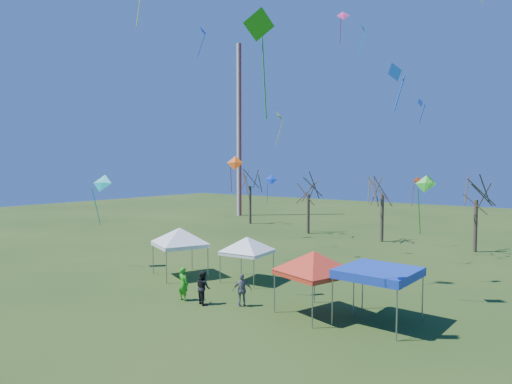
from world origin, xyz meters
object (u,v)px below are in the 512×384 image
radio_mast (239,130)px  tree_0 (250,173)px  tree_1 (308,180)px  person_green (183,284)px  tent_white_west (180,231)px  tent_white_mid (247,240)px  tree_2 (383,177)px  tree_3 (477,181)px  tent_red (314,255)px  person_grey (242,290)px  tent_blue (378,273)px  person_dark (203,287)px

radio_mast → tree_0: (7.15, -6.62, -6.01)m
radio_mast → tree_1: radio_mast is taller
tree_0 → person_green: 33.41m
tree_1 → person_green: bearing=-74.6°
tree_1 → tent_white_west: tree_1 is taller
tree_0 → tent_white_west: bearing=-62.1°
tent_white_mid → person_green: bearing=-92.5°
tree_2 → tree_3: bearing=-2.3°
tree_0 → tent_red: (23.98, -25.92, -3.50)m
tent_white_west → person_grey: size_ratio=2.31×
person_green → tree_1: bearing=-73.8°
tent_blue → person_dark: tent_blue is taller
tent_red → radio_mast: bearing=133.7°
tree_3 → person_grey: size_ratio=4.58×
tree_0 → person_dark: (18.40, -27.97, -5.59)m
tent_blue → person_green: (-9.95, -2.95, -1.48)m
tree_1 → tent_blue: size_ratio=2.18×
tent_white_mid → person_green: (-0.24, -5.38, -1.75)m
person_grey → tent_white_mid: bearing=-99.0°
radio_mast → tree_2: bearing=-20.6°
tree_1 → tent_blue: tree_1 is taller
tent_white_mid → tent_blue: 10.01m
tree_2 → tent_red: bearing=-76.5°
tree_3 → person_dark: bearing=-109.0°
tent_red → person_dark: 6.30m
tree_3 → tent_red: tree_3 is taller
person_green → tent_red: bearing=-161.2°
tree_0 → tree_2: 18.72m
person_dark → tent_white_mid: bearing=-57.1°
tree_1 → tent_blue: 28.36m
radio_mast → tree_2: size_ratio=3.06×
tent_red → person_grey: size_ratio=2.33×
tree_3 → person_dark: size_ratio=4.42×
tent_white_mid → person_dark: (1.08, -5.19, -1.78)m
tent_white_mid → person_dark: tent_white_mid is taller
tree_1 → person_grey: (10.23, -24.28, -4.93)m
person_green → tent_blue: bearing=-162.7°
tent_blue → person_green: 10.48m
tent_white_mid → person_grey: tent_white_mid is taller
tent_white_mid → person_green: 5.67m
tree_0 → tent_blue: size_ratio=2.44×
tree_1 → tree_2: size_ratio=0.92×
tree_2 → tree_3: tree_2 is taller
tree_0 → tent_white_mid: tree_0 is taller
tree_1 → tent_blue: (16.95, -22.48, -3.39)m
tent_white_mid → tent_red: tent_red is taller
tree_3 → person_grey: bearing=-105.5°
tree_2 → tent_red: 23.79m
tent_red → person_grey: tent_red is taller
tree_3 → tree_0: bearing=172.9°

